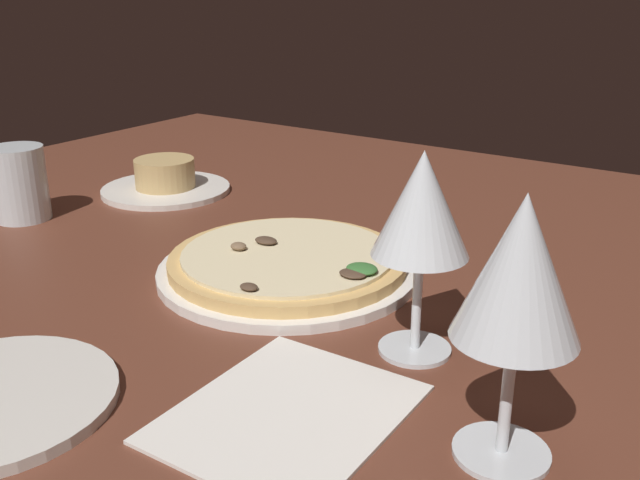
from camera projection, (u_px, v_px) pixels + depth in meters
dining_table at (350, 274)px, 80.73cm from camera, size 150.00×110.00×4.00cm
pizza_main at (288, 264)px, 74.86cm from camera, size 27.05×27.05×3.40cm
ramekin_on_saucer at (165, 181)px, 103.27cm from camera, size 18.28×18.28×4.91cm
wine_glass_far at (519, 276)px, 42.79cm from camera, size 7.94×7.94×17.97cm
wine_glass_near at (422, 211)px, 55.92cm from camera, size 7.84×7.84×17.17cm
water_glass at (20, 188)px, 91.23cm from camera, size 6.86×6.86×9.42cm
paper_menu at (288, 413)px, 51.42cm from camera, size 14.89×17.92×0.30cm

